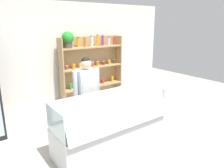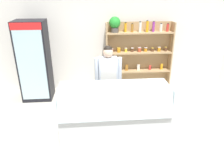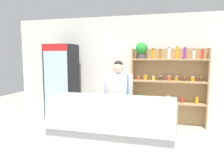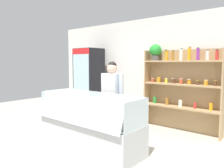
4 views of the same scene
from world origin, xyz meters
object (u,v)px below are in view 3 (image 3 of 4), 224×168
shop_clerk (118,95)px  drinks_fridge (62,83)px  deli_display_case (111,139)px  shelving_unit (165,79)px

shop_clerk → drinks_fridge: bearing=149.2°
deli_display_case → shop_clerk: shop_clerk is taller
drinks_fridge → shelving_unit: (2.59, 0.31, 0.15)m
drinks_fridge → deli_display_case: (1.81, -1.74, -0.67)m
deli_display_case → shop_clerk: bearing=94.8°
drinks_fridge → shelving_unit: 2.61m
deli_display_case → shop_clerk: 0.93m
drinks_fridge → shelving_unit: size_ratio=0.98×
shop_clerk → shelving_unit: bearing=58.4°
drinks_fridge → deli_display_case: drinks_fridge is taller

